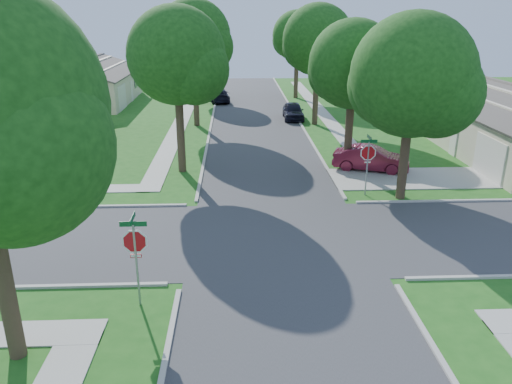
{
  "coord_description": "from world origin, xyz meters",
  "views": [
    {
      "loc": [
        -1.68,
        -18.18,
        8.58
      ],
      "look_at": [
        -0.86,
        0.94,
        1.6
      ],
      "focal_mm": 35.0,
      "sensor_mm": 36.0,
      "label": 1
    }
  ],
  "objects": [
    {
      "name": "stop_sign_ne",
      "position": [
        4.7,
        4.7,
        2.03
      ],
      "size": [
        1.05,
        0.8,
        2.98
      ],
      "color": "gray",
      "rests_on": "ground"
    },
    {
      "name": "car_driveway",
      "position": [
        6.0,
        8.7,
        0.7
      ],
      "size": [
        4.47,
        2.79,
        1.39
      ],
      "primitive_type": "imported",
      "rotation": [
        0.0,
        0.0,
        1.23
      ],
      "color": "maroon",
      "rests_on": "ground"
    },
    {
      "name": "car_curb_west",
      "position": [
        -3.2,
        31.79,
        0.65
      ],
      "size": [
        2.36,
        4.64,
        1.29
      ],
      "primitive_type": "imported",
      "rotation": [
        0.0,
        0.0,
        3.27
      ],
      "color": "black",
      "rests_on": "ground"
    },
    {
      "name": "sidewalk_ne",
      "position": [
        6.1,
        26.0,
        0.02
      ],
      "size": [
        1.2,
        40.0,
        0.04
      ],
      "primitive_type": "cube",
      "color": "#9E9B91",
      "rests_on": "ground"
    },
    {
      "name": "car_curb_east",
      "position": [
        3.2,
        23.13,
        0.69
      ],
      "size": [
        1.7,
        4.06,
        1.37
      ],
      "primitive_type": "imported",
      "rotation": [
        0.0,
        0.0,
        -0.02
      ],
      "color": "black",
      "rests_on": "ground"
    },
    {
      "name": "ground",
      "position": [
        0.0,
        0.0,
        0.0
      ],
      "size": [
        100.0,
        100.0,
        0.0
      ],
      "primitive_type": "plane",
      "color": "#1E5818",
      "rests_on": "ground"
    },
    {
      "name": "tree_e_mid",
      "position": [
        4.76,
        21.01,
        6.25
      ],
      "size": [
        5.59,
        5.4,
        9.21
      ],
      "color": "#38281C",
      "rests_on": "ground"
    },
    {
      "name": "tree_w_mid",
      "position": [
        -4.64,
        21.01,
        6.49
      ],
      "size": [
        5.8,
        5.6,
        9.56
      ],
      "color": "#38281C",
      "rests_on": "ground"
    },
    {
      "name": "driveway",
      "position": [
        7.9,
        7.1,
        0.03
      ],
      "size": [
        8.8,
        3.6,
        0.05
      ],
      "primitive_type": "cube",
      "color": "#9E9B91",
      "rests_on": "ground"
    },
    {
      "name": "house_nw_near",
      "position": [
        -15.99,
        15.0,
        1.52
      ],
      "size": [
        8.42,
        13.6,
        4.23
      ],
      "color": "#C2B999",
      "rests_on": "ground"
    },
    {
      "name": "tree_e_near",
      "position": [
        4.75,
        9.01,
        5.64
      ],
      "size": [
        4.97,
        4.8,
        8.28
      ],
      "color": "#38281C",
      "rests_on": "ground"
    },
    {
      "name": "sidewalk_nw",
      "position": [
        -6.1,
        26.0,
        0.02
      ],
      "size": [
        1.2,
        40.0,
        0.04
      ],
      "primitive_type": "cube",
      "color": "#9E9B91",
      "rests_on": "ground"
    },
    {
      "name": "road_ns",
      "position": [
        0.0,
        0.0,
        0.0
      ],
      "size": [
        7.0,
        100.0,
        0.02
      ],
      "primitive_type": "cube",
      "color": "#333335",
      "rests_on": "ground"
    },
    {
      "name": "tree_w_near",
      "position": [
        -4.64,
        9.01,
        6.12
      ],
      "size": [
        5.38,
        5.2,
        8.97
      ],
      "color": "#38281C",
      "rests_on": "ground"
    },
    {
      "name": "house_nw_far",
      "position": [
        -15.99,
        32.0,
        1.52
      ],
      "size": [
        8.42,
        13.6,
        4.23
      ],
      "color": "#C2B999",
      "rests_on": "ground"
    },
    {
      "name": "tree_w_far",
      "position": [
        -4.65,
        34.01,
        5.51
      ],
      "size": [
        4.76,
        4.6,
        8.04
      ],
      "color": "#38281C",
      "rests_on": "ground"
    },
    {
      "name": "house_ne_far",
      "position": [
        15.99,
        29.0,
        1.52
      ],
      "size": [
        8.42,
        13.6,
        4.23
      ],
      "color": "#C2B999",
      "rests_on": "ground"
    },
    {
      "name": "tree_ne_corner",
      "position": [
        6.36,
        4.21,
        5.59
      ],
      "size": [
        5.8,
        5.6,
        8.66
      ],
      "color": "#38281C",
      "rests_on": "ground"
    },
    {
      "name": "tree_e_far",
      "position": [
        4.75,
        34.01,
        5.98
      ],
      "size": [
        5.17,
        5.0,
        8.72
      ],
      "color": "#38281C",
      "rests_on": "ground"
    },
    {
      "name": "stop_sign_sw",
      "position": [
        -4.7,
        -4.7,
        2.03
      ],
      "size": [
        1.05,
        0.8,
        2.98
      ],
      "color": "gray",
      "rests_on": "ground"
    }
  ]
}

